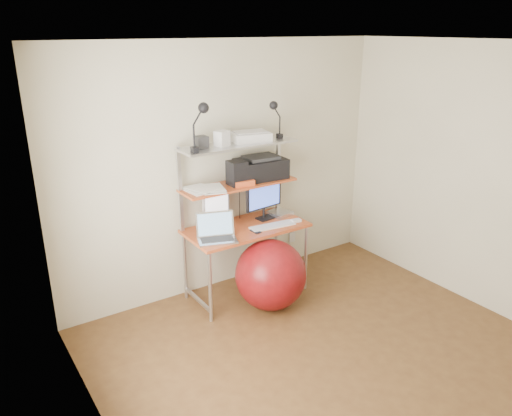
{
  "coord_description": "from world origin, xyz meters",
  "views": [
    {
      "loc": [
        -2.44,
        -2.41,
        2.6
      ],
      "look_at": [
        -0.08,
        1.15,
        1.04
      ],
      "focal_mm": 35.0,
      "sensor_mm": 36.0,
      "label": 1
    }
  ],
  "objects_px": {
    "monitor_black": "(264,198)",
    "laptop": "(216,233)",
    "monitor_silver": "(216,206)",
    "printer": "(261,168)",
    "exercise_ball": "(271,275)"
  },
  "relations": [
    {
      "from": "exercise_ball",
      "to": "printer",
      "type": "bearing_deg",
      "value": 65.67
    },
    {
      "from": "monitor_silver",
      "to": "printer",
      "type": "height_order",
      "value": "printer"
    },
    {
      "from": "monitor_silver",
      "to": "monitor_black",
      "type": "height_order",
      "value": "monitor_black"
    },
    {
      "from": "monitor_silver",
      "to": "printer",
      "type": "distance_m",
      "value": 0.61
    },
    {
      "from": "laptop",
      "to": "exercise_ball",
      "type": "relative_size",
      "value": 0.62
    },
    {
      "from": "monitor_black",
      "to": "exercise_ball",
      "type": "distance_m",
      "value": 0.79
    },
    {
      "from": "monitor_silver",
      "to": "printer",
      "type": "bearing_deg",
      "value": -17.81
    },
    {
      "from": "monitor_silver",
      "to": "laptop",
      "type": "distance_m",
      "value": 0.33
    },
    {
      "from": "monitor_silver",
      "to": "laptop",
      "type": "bearing_deg",
      "value": -140.65
    },
    {
      "from": "monitor_black",
      "to": "laptop",
      "type": "height_order",
      "value": "monitor_black"
    },
    {
      "from": "monitor_black",
      "to": "laptop",
      "type": "distance_m",
      "value": 0.71
    },
    {
      "from": "monitor_black",
      "to": "printer",
      "type": "distance_m",
      "value": 0.31
    },
    {
      "from": "monitor_silver",
      "to": "monitor_black",
      "type": "relative_size",
      "value": 0.92
    },
    {
      "from": "monitor_silver",
      "to": "printer",
      "type": "relative_size",
      "value": 0.82
    },
    {
      "from": "laptop",
      "to": "exercise_ball",
      "type": "distance_m",
      "value": 0.68
    }
  ]
}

